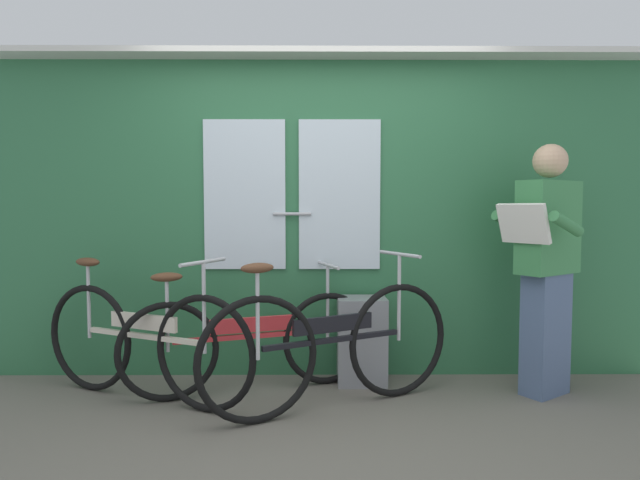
# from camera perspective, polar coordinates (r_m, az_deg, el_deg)

# --- Properties ---
(ground_plane) EXTENTS (5.92, 4.03, 0.04)m
(ground_plane) POSITION_cam_1_polar(r_m,az_deg,el_deg) (2.99, 0.03, -21.84)
(ground_plane) COLOR #666056
(train_door_wall) EXTENTS (4.92, 0.28, 2.38)m
(train_door_wall) POSITION_cam_1_polar(r_m,az_deg,el_deg) (3.91, -0.18, 3.23)
(train_door_wall) COLOR #2D6B42
(train_door_wall) RESTS_ON ground_plane
(bicycle_near_door) EXTENTS (1.57, 0.77, 0.94)m
(bicycle_near_door) POSITION_cam_1_polar(r_m,az_deg,el_deg) (3.66, -18.75, -10.45)
(bicycle_near_door) COLOR black
(bicycle_near_door) RESTS_ON ground_plane
(bicycle_leaning_behind) EXTENTS (1.59, 0.84, 0.97)m
(bicycle_leaning_behind) POSITION_cam_1_polar(r_m,az_deg,el_deg) (3.32, 1.34, -11.48)
(bicycle_leaning_behind) COLOR black
(bicycle_leaning_behind) RESTS_ON ground_plane
(bicycle_by_pole) EXTENTS (1.68, 0.68, 0.87)m
(bicycle_by_pole) POSITION_cam_1_polar(r_m,az_deg,el_deg) (3.65, -7.63, -10.87)
(bicycle_by_pole) COLOR black
(bicycle_by_pole) RESTS_ON ground_plane
(passenger_reading_newspaper) EXTENTS (0.63, 0.58, 1.68)m
(passenger_reading_newspaper) POSITION_cam_1_polar(r_m,az_deg,el_deg) (3.81, 23.49, -2.38)
(passenger_reading_newspaper) COLOR slate
(passenger_reading_newspaper) RESTS_ON ground_plane
(trash_bin_by_wall) EXTENTS (0.35, 0.28, 0.62)m
(trash_bin_by_wall) POSITION_cam_1_polar(r_m,az_deg,el_deg) (3.83, 4.57, -10.86)
(trash_bin_by_wall) COLOR gray
(trash_bin_by_wall) RESTS_ON ground_plane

